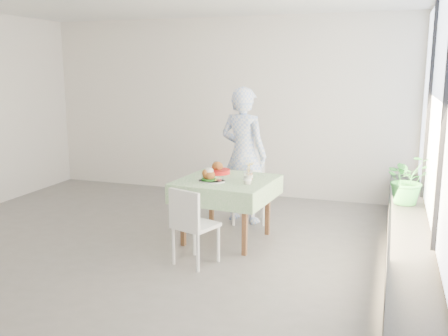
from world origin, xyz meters
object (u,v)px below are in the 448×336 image
(cafe_table, at_px, (227,202))
(juice_cup_orange, at_px, (249,176))
(chair_far, at_px, (248,200))
(diner, at_px, (243,155))
(main_dish, at_px, (210,177))
(chair_near, at_px, (195,241))
(potted_plant, at_px, (408,179))

(cafe_table, xyz_separation_m, juice_cup_orange, (0.27, 0.02, 0.34))
(chair_far, distance_m, diner, 0.60)
(main_dish, bearing_deg, chair_near, -84.68)
(cafe_table, relative_size, diner, 0.64)
(chair_near, relative_size, main_dish, 2.60)
(cafe_table, xyz_separation_m, potted_plant, (2.00, 0.47, 0.33))
(potted_plant, bearing_deg, chair_far, 170.44)
(cafe_table, height_order, juice_cup_orange, juice_cup_orange)
(cafe_table, distance_m, juice_cup_orange, 0.43)
(diner, bearing_deg, juice_cup_orange, 125.18)
(diner, xyz_separation_m, potted_plant, (2.03, -0.32, -0.10))
(main_dish, bearing_deg, chair_far, 79.98)
(cafe_table, height_order, main_dish, main_dish)
(chair_near, bearing_deg, juice_cup_orange, 67.57)
(chair_near, height_order, juice_cup_orange, juice_cup_orange)
(chair_near, xyz_separation_m, potted_plant, (2.08, 1.28, 0.53))
(diner, bearing_deg, chair_near, 102.39)
(chair_far, bearing_deg, main_dish, -100.02)
(diner, distance_m, main_dish, 0.98)
(cafe_table, relative_size, potted_plant, 1.97)
(main_dish, distance_m, juice_cup_orange, 0.45)
(chair_near, distance_m, potted_plant, 2.50)
(potted_plant, bearing_deg, chair_near, -148.38)
(cafe_table, height_order, chair_far, chair_far)
(main_dish, bearing_deg, diner, 83.65)
(chair_near, bearing_deg, diner, 88.22)
(cafe_table, relative_size, juice_cup_orange, 4.67)
(potted_plant, bearing_deg, diner, 171.07)
(main_dish, relative_size, potted_plant, 0.55)
(chair_near, relative_size, juice_cup_orange, 3.39)
(chair_far, height_order, diner, diner)
(chair_near, relative_size, potted_plant, 1.43)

